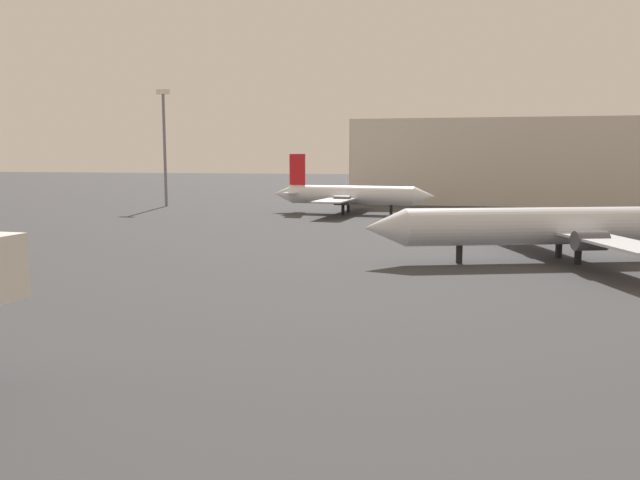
# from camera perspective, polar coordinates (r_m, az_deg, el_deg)

# --- Properties ---
(airplane_on_taxiway) EXTENTS (31.83, 25.74, 10.19)m
(airplane_on_taxiway) POSITION_cam_1_polar(r_m,az_deg,el_deg) (58.25, 20.13, 1.18)
(airplane_on_taxiway) COLOR silver
(airplane_on_taxiway) RESTS_ON ground_plane
(airplane_distant) EXTENTS (25.54, 21.95, 9.12)m
(airplane_distant) POSITION_cam_1_polar(r_m,az_deg,el_deg) (99.72, 2.66, 3.96)
(airplane_distant) COLOR silver
(airplane_distant) RESTS_ON ground_plane
(light_mast_left) EXTENTS (2.40, 0.50, 20.17)m
(light_mast_left) POSITION_cam_1_polar(r_m,az_deg,el_deg) (117.64, -13.47, 8.42)
(light_mast_left) COLOR slate
(light_mast_left) RESTS_ON ground_plane
(terminal_building) EXTENTS (65.85, 18.22, 15.43)m
(terminal_building) POSITION_cam_1_polar(r_m,az_deg,el_deg) (127.14, 18.18, 6.52)
(terminal_building) COLOR beige
(terminal_building) RESTS_ON ground_plane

